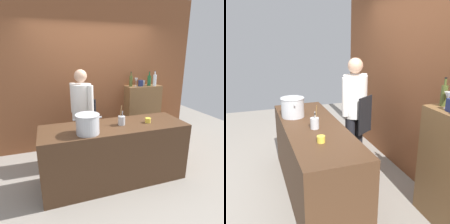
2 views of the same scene
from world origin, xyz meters
TOP-DOWN VIEW (x-y plane):
  - ground_plane at (0.00, 0.00)m, footprint 8.00×8.00m
  - brick_back_panel at (0.00, 1.40)m, footprint 4.40×0.10m
  - prep_counter at (0.00, 0.00)m, footprint 2.13×0.70m
  - chef at (-0.35, 0.69)m, footprint 0.41×0.46m
  - stockpot_large at (-0.44, -0.17)m, footprint 0.37×0.31m
  - utensil_crock at (0.10, -0.01)m, footprint 0.10×0.10m
  - butter_jar at (0.51, -0.04)m, footprint 0.09×0.09m
  - wine_bottle_olive at (0.78, 1.21)m, footprint 0.07×0.07m
  - wine_glass_short at (0.88, 1.18)m, footprint 0.08×0.08m

SIDE VIEW (x-z plane):
  - ground_plane at x=0.00m, z-range 0.00..0.00m
  - prep_counter at x=0.00m, z-range 0.00..0.90m
  - butter_jar at x=0.51m, z-range 0.90..0.97m
  - chef at x=-0.35m, z-range 0.13..1.79m
  - utensil_crock at x=0.10m, z-range 0.83..1.11m
  - stockpot_large at x=-0.44m, z-range 0.90..1.16m
  - wine_bottle_olive at x=0.78m, z-range 1.21..1.51m
  - wine_glass_short at x=0.88m, z-range 1.29..1.46m
  - brick_back_panel at x=0.00m, z-range 0.00..3.00m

